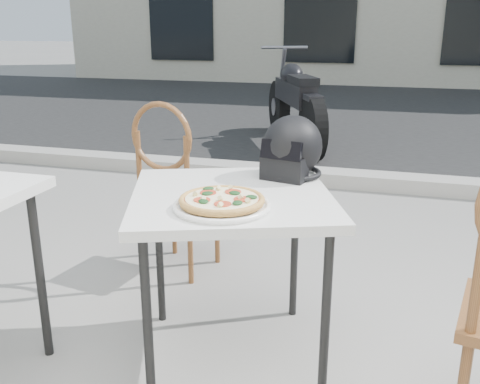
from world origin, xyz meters
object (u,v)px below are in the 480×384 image
(cafe_table_main, at_px, (232,209))
(plate, at_px, (222,206))
(cafe_chair_side, at_px, (173,180))
(motorcycle, at_px, (294,103))
(pizza, at_px, (222,200))
(helmet, at_px, (292,150))

(cafe_table_main, height_order, plate, plate)
(cafe_chair_side, distance_m, motorcycle, 3.45)
(pizza, bearing_deg, plate, -116.47)
(pizza, bearing_deg, cafe_table_main, 96.92)
(cafe_chair_side, relative_size, motorcycle, 0.47)
(pizza, distance_m, motorcycle, 4.34)
(cafe_chair_side, xyz_separation_m, motorcycle, (-0.00, 3.45, -0.06))
(plate, relative_size, motorcycle, 0.21)
(helmet, xyz_separation_m, cafe_chair_side, (-0.70, 0.36, -0.29))
(pizza, bearing_deg, motorcycle, 97.31)
(plate, distance_m, pizza, 0.02)
(cafe_table_main, bearing_deg, plate, -83.12)
(cafe_table_main, bearing_deg, helmet, 60.17)
(pizza, height_order, helmet, helmet)
(pizza, relative_size, motorcycle, 0.17)
(cafe_table_main, xyz_separation_m, motorcycle, (-0.53, 4.11, -0.17))
(pizza, xyz_separation_m, cafe_chair_side, (-0.55, 0.84, -0.21))
(plate, relative_size, helmet, 1.39)
(plate, xyz_separation_m, pizza, (0.00, 0.00, 0.02))
(cafe_table_main, relative_size, pizza, 2.78)
(cafe_table_main, bearing_deg, pizza, -83.08)
(cafe_table_main, bearing_deg, cafe_chair_side, 128.64)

